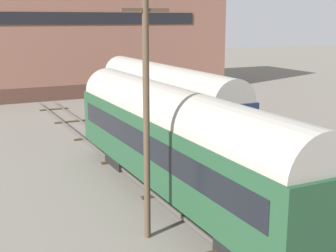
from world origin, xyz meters
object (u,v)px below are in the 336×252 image
at_px(person_worker, 281,209).
at_px(utility_pole, 146,110).
at_px(train_car_navy, 164,96).
at_px(train_car_green, 174,137).

height_order(person_worker, utility_pole, utility_pole).
distance_m(train_car_navy, utility_pole, 15.67).
distance_m(person_worker, utility_pole, 6.55).
bearing_deg(train_car_green, person_worker, -66.08).
height_order(train_car_navy, utility_pole, utility_pole).
distance_m(train_car_green, utility_pole, 4.37).
xyz_separation_m(train_car_green, person_worker, (2.17, -4.90, -2.02)).
bearing_deg(train_car_green, utility_pole, -131.95).
height_order(train_car_navy, person_worker, train_car_navy).
distance_m(train_car_navy, train_car_green, 11.79).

